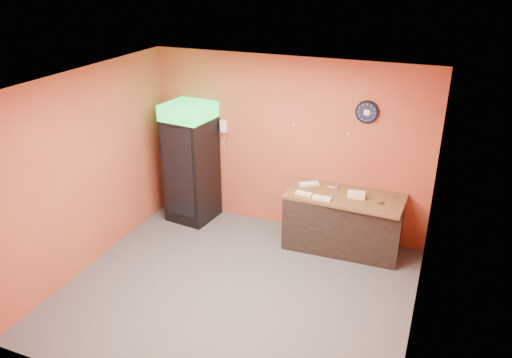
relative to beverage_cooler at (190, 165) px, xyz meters
The scene contains 15 objects.
floor 2.43m from the beverage_cooler, 46.15° to the right, with size 4.50×4.50×0.00m, color #47474C.
back_wall 1.65m from the beverage_cooler, 14.36° to the left, with size 4.50×0.02×2.80m, color #AF5731.
left_wall 1.80m from the beverage_cooler, 113.80° to the right, with size 0.02×4.00×2.80m, color #AF5731.
right_wall 4.14m from the beverage_cooler, 22.94° to the right, with size 0.02×4.00×2.80m, color #AF5731.
ceiling 2.87m from the beverage_cooler, 46.15° to the right, with size 4.50×4.00×0.02m, color white.
beverage_cooler is the anchor object (origin of this frame).
prep_counter 2.65m from the beverage_cooler, ahead, with size 1.71×0.76×0.86m, color black.
wall_clock 2.98m from the beverage_cooler, ahead, with size 0.33×0.06×0.33m.
wall_phone 0.85m from the beverage_cooler, 36.13° to the left, with size 0.11×0.10×0.20m.
butcher_paper 2.60m from the beverage_cooler, ahead, with size 1.72×0.84×0.04m, color brown.
sub_roll_stack 2.77m from the beverage_cooler, ahead, with size 0.26×0.10×0.11m.
wrapped_sandwich_left 2.03m from the beverage_cooler, ahead, with size 0.25×0.10×0.04m, color white.
wrapped_sandwich_mid 2.33m from the beverage_cooler, ahead, with size 0.27×0.11×0.04m, color white.
wrapped_sandwich_right 2.01m from the beverage_cooler, ahead, with size 0.30×0.12×0.04m, color white.
kitchen_tool 2.43m from the beverage_cooler, ahead, with size 0.06×0.06×0.06m, color silver.
Camera 1 is at (2.31, -5.05, 4.09)m, focal length 35.00 mm.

